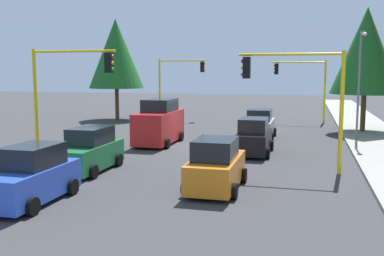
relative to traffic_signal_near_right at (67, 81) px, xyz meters
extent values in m
plane|color=#353538|center=(-6.00, 5.69, -3.97)|extent=(120.00, 120.00, 0.00)
cube|color=gray|center=(-11.00, 16.19, -3.90)|extent=(80.00, 4.00, 0.15)
cube|color=silver|center=(6.30, 2.69, -3.97)|extent=(2.20, 0.36, 0.01)
cone|color=silver|center=(5.00, 2.69, -3.97)|extent=(0.01, 1.10, 1.10)
cylinder|color=yellow|center=(0.00, -1.81, -1.17)|extent=(0.18, 0.18, 5.61)
cylinder|color=yellow|center=(0.00, 0.44, 1.49)|extent=(0.12, 4.50, 0.12)
cube|color=black|center=(0.00, 2.33, 0.91)|extent=(0.36, 0.32, 0.96)
sphere|color=red|center=(0.00, 2.51, 1.21)|extent=(0.18, 0.18, 0.18)
sphere|color=yellow|center=(0.00, 2.51, 0.91)|extent=(0.18, 0.18, 0.18)
sphere|color=green|center=(0.00, 2.51, 0.61)|extent=(0.18, 0.18, 0.18)
cylinder|color=yellow|center=(0.00, 13.19, -1.29)|extent=(0.18, 0.18, 5.36)
cylinder|color=yellow|center=(0.00, 10.94, 1.24)|extent=(0.12, 4.50, 0.12)
cube|color=black|center=(0.00, 9.05, 0.66)|extent=(0.36, 0.32, 0.96)
sphere|color=red|center=(0.00, 8.87, 0.96)|extent=(0.18, 0.18, 0.18)
sphere|color=yellow|center=(0.00, 8.87, 0.66)|extent=(0.18, 0.18, 0.18)
sphere|color=green|center=(0.00, 8.87, 0.36)|extent=(0.18, 0.18, 0.18)
cylinder|color=yellow|center=(-20.00, 13.19, -1.28)|extent=(0.18, 0.18, 5.40)
cylinder|color=yellow|center=(-20.00, 10.94, 1.27)|extent=(0.12, 4.50, 0.12)
cube|color=black|center=(-20.00, 9.05, 0.69)|extent=(0.36, 0.32, 0.96)
sphere|color=red|center=(-20.00, 8.87, 0.99)|extent=(0.18, 0.18, 0.18)
sphere|color=yellow|center=(-20.00, 8.87, 0.69)|extent=(0.18, 0.18, 0.18)
sphere|color=green|center=(-20.00, 8.87, 0.39)|extent=(0.18, 0.18, 0.18)
cylinder|color=yellow|center=(-20.00, -1.81, -1.18)|extent=(0.18, 0.18, 5.59)
cylinder|color=yellow|center=(-20.00, 0.44, 1.47)|extent=(0.12, 4.50, 0.12)
cube|color=black|center=(-20.00, 2.33, 0.89)|extent=(0.36, 0.32, 0.96)
sphere|color=red|center=(-20.00, 2.51, 1.19)|extent=(0.18, 0.18, 0.18)
sphere|color=yellow|center=(-20.00, 2.51, 0.89)|extent=(0.18, 0.18, 0.18)
sphere|color=green|center=(-20.00, 2.51, 0.59)|extent=(0.18, 0.18, 0.18)
cylinder|color=slate|center=(-10.00, 14.89, -0.47)|extent=(0.14, 0.14, 7.00)
cylinder|color=slate|center=(-9.10, 14.89, 2.83)|extent=(1.80, 0.10, 0.10)
ellipsoid|color=silver|center=(-8.20, 14.89, 2.68)|extent=(0.56, 0.28, 0.20)
cylinder|color=brown|center=(-18.00, -5.31, -2.41)|extent=(0.36, 0.36, 3.14)
cone|color=#1E6023|center=(-18.00, -5.31, 2.10)|extent=(5.02, 5.02, 6.27)
cylinder|color=brown|center=(-14.00, 15.69, -2.45)|extent=(0.36, 0.36, 3.06)
cone|color=#1E6023|center=(-14.00, 15.69, 1.94)|extent=(4.89, 4.89, 6.11)
cube|color=red|center=(-5.72, 2.92, -2.88)|extent=(4.80, 1.90, 1.85)
cube|color=black|center=(-5.96, 2.92, -1.58)|extent=(2.50, 1.67, 0.76)
cylinder|color=black|center=(-4.23, 3.93, -3.67)|extent=(0.60, 0.20, 0.60)
cylinder|color=black|center=(-4.23, 1.91, -3.67)|extent=(0.60, 0.20, 0.60)
cylinder|color=black|center=(-7.21, 3.93, -3.67)|extent=(0.60, 0.20, 0.60)
cylinder|color=black|center=(-7.21, 1.91, -3.67)|extent=(0.60, 0.20, 0.60)
cube|color=black|center=(-3.88, 8.98, -3.28)|extent=(4.05, 1.63, 1.05)
cube|color=black|center=(-3.68, 8.98, -2.38)|extent=(2.11, 1.43, 0.76)
cylinder|color=black|center=(-5.14, 8.11, -3.67)|extent=(0.60, 0.20, 0.60)
cylinder|color=black|center=(-5.14, 9.86, -3.67)|extent=(0.60, 0.20, 0.60)
cylinder|color=black|center=(-2.63, 8.11, -3.67)|extent=(0.60, 0.20, 0.60)
cylinder|color=black|center=(-2.63, 9.86, -3.67)|extent=(0.60, 0.20, 0.60)
cube|color=orange|center=(3.85, 8.46, -3.28)|extent=(3.97, 1.66, 1.05)
cube|color=black|center=(4.05, 8.46, -2.38)|extent=(2.06, 1.46, 0.76)
cylinder|color=black|center=(2.62, 7.56, -3.67)|extent=(0.60, 0.20, 0.60)
cylinder|color=black|center=(2.62, 9.35, -3.67)|extent=(0.60, 0.20, 0.60)
cylinder|color=black|center=(5.08, 7.56, -3.67)|extent=(0.60, 0.20, 0.60)
cylinder|color=black|center=(5.08, 9.35, -3.67)|extent=(0.60, 0.20, 0.60)
cube|color=#1E7238|center=(2.26, 2.30, -3.28)|extent=(4.18, 1.63, 1.05)
cube|color=black|center=(2.05, 2.30, -2.38)|extent=(2.17, 1.43, 0.76)
cylinder|color=black|center=(3.55, 3.17, -3.67)|extent=(0.60, 0.20, 0.60)
cylinder|color=black|center=(3.55, 1.42, -3.67)|extent=(0.60, 0.20, 0.60)
cylinder|color=black|center=(0.96, 3.17, -3.67)|extent=(0.60, 0.20, 0.60)
cylinder|color=black|center=(0.96, 1.42, -3.67)|extent=(0.60, 0.20, 0.60)
cube|color=blue|center=(7.19, 2.66, -3.28)|extent=(3.98, 1.66, 1.05)
cube|color=black|center=(6.99, 2.66, -2.38)|extent=(2.07, 1.46, 0.76)
cylinder|color=black|center=(8.42, 3.55, -3.67)|extent=(0.60, 0.20, 0.60)
cylinder|color=black|center=(5.96, 3.55, -3.67)|extent=(0.60, 0.20, 0.60)
cylinder|color=black|center=(5.96, 1.77, -3.67)|extent=(0.60, 0.20, 0.60)
cube|color=#B2B5BA|center=(-9.66, 8.72, -3.28)|extent=(3.98, 1.69, 1.05)
cube|color=black|center=(-9.46, 8.72, -2.38)|extent=(2.07, 1.48, 0.76)
cylinder|color=black|center=(-10.89, 7.82, -3.67)|extent=(0.60, 0.20, 0.60)
cylinder|color=black|center=(-10.89, 9.62, -3.67)|extent=(0.60, 0.20, 0.60)
cylinder|color=black|center=(-8.42, 7.82, -3.67)|extent=(0.60, 0.20, 0.60)
cylinder|color=black|center=(-8.42, 9.62, -3.67)|extent=(0.60, 0.20, 0.60)
camera|label=1|loc=(20.21, 11.72, 0.51)|focal=41.75mm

